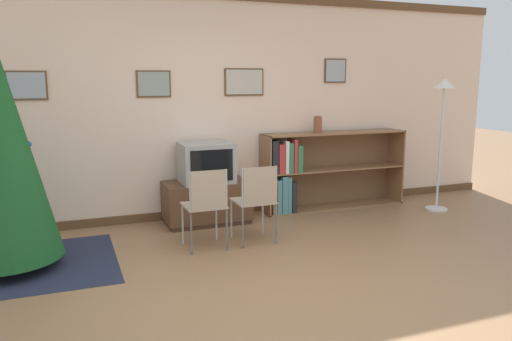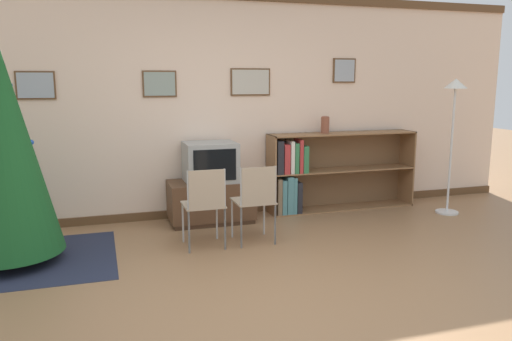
# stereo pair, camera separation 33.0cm
# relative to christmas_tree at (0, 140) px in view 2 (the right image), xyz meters

# --- Properties ---
(ground_plane) EXTENTS (24.00, 24.00, 0.00)m
(ground_plane) POSITION_rel_christmas_tree_xyz_m (2.11, -1.50, -1.15)
(ground_plane) COLOR #936B47
(wall_back) EXTENTS (8.57, 0.11, 2.70)m
(wall_back) POSITION_rel_christmas_tree_xyz_m (2.11, 1.12, 0.21)
(wall_back) COLOR beige
(wall_back) RESTS_ON ground_plane
(area_rug) EXTENTS (1.87, 1.42, 0.01)m
(area_rug) POSITION_rel_christmas_tree_xyz_m (-0.00, -0.00, -1.14)
(area_rug) COLOR #23283D
(area_rug) RESTS_ON ground_plane
(christmas_tree) EXTENTS (0.97, 0.97, 2.29)m
(christmas_tree) POSITION_rel_christmas_tree_xyz_m (0.00, 0.00, 0.00)
(christmas_tree) COLOR maroon
(christmas_tree) RESTS_ON area_rug
(tv_console) EXTENTS (0.99, 0.54, 0.49)m
(tv_console) POSITION_rel_christmas_tree_xyz_m (2.06, 0.78, -0.90)
(tv_console) COLOR #412A1A
(tv_console) RESTS_ON ground_plane
(television) EXTENTS (0.60, 0.50, 0.46)m
(television) POSITION_rel_christmas_tree_xyz_m (2.06, 0.78, -0.42)
(television) COLOR #9E9E99
(television) RESTS_ON tv_console
(folding_chair_left) EXTENTS (0.40, 0.40, 0.82)m
(folding_chair_left) POSITION_rel_christmas_tree_xyz_m (1.80, -0.15, -0.67)
(folding_chair_left) COLOR tan
(folding_chair_left) RESTS_ON ground_plane
(folding_chair_right) EXTENTS (0.40, 0.40, 0.82)m
(folding_chair_right) POSITION_rel_christmas_tree_xyz_m (2.33, -0.15, -0.67)
(folding_chair_right) COLOR tan
(folding_chair_right) RESTS_ON ground_plane
(bookshelf) EXTENTS (1.97, 0.36, 1.00)m
(bookshelf) POSITION_rel_christmas_tree_xyz_m (3.47, 0.89, -0.65)
(bookshelf) COLOR olive
(bookshelf) RESTS_ON ground_plane
(vase) EXTENTS (0.11, 0.11, 0.22)m
(vase) POSITION_rel_christmas_tree_xyz_m (3.58, 0.89, -0.04)
(vase) COLOR brown
(vase) RESTS_ON bookshelf
(standing_lamp) EXTENTS (0.28, 0.28, 1.69)m
(standing_lamp) POSITION_rel_christmas_tree_xyz_m (5.01, 0.26, 0.15)
(standing_lamp) COLOR silver
(standing_lamp) RESTS_ON ground_plane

